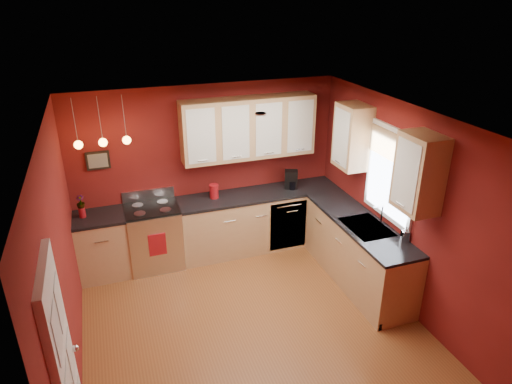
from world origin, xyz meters
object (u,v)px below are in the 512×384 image
object	(u,v)px
gas_range	(154,236)
coffee_maker	(291,180)
red_canister	(214,191)
soap_pump	(405,233)
sink	(366,228)

from	to	relation	value
gas_range	coffee_maker	size ratio (longest dim) A/B	3.87
gas_range	coffee_maker	distance (m)	2.26
gas_range	red_canister	distance (m)	1.10
red_canister	soap_pump	bearing A→B (deg)	-46.45
sink	soap_pump	bearing A→B (deg)	-62.50
red_canister	coffee_maker	xyz separation A→B (m)	(1.24, -0.04, 0.02)
red_canister	sink	bearing A→B (deg)	-42.74
coffee_maker	soap_pump	size ratio (longest dim) A/B	1.39
gas_range	red_canister	size ratio (longest dim) A/B	5.19
gas_range	sink	distance (m)	3.05
sink	red_canister	distance (m)	2.29
coffee_maker	soap_pump	xyz separation A→B (m)	(0.69, -1.99, -0.03)
red_canister	coffee_maker	bearing A→B (deg)	-1.78
coffee_maker	gas_range	bearing A→B (deg)	-157.81
soap_pump	coffee_maker	bearing A→B (deg)	109.03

